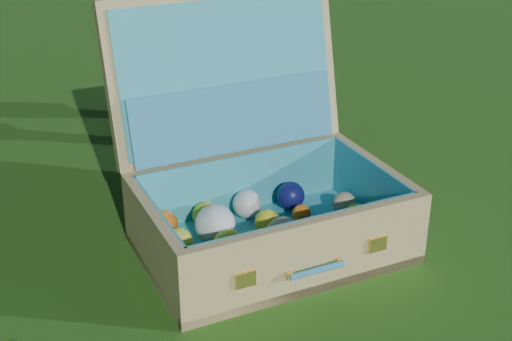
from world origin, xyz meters
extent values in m
plane|color=#215114|center=(0.00, 0.00, 0.00)|extent=(60.00, 60.00, 0.00)
cube|color=tan|center=(0.02, 0.19, 0.01)|extent=(0.69, 0.47, 0.02)
cube|color=tan|center=(0.01, -0.02, 0.10)|extent=(0.68, 0.05, 0.20)
cube|color=tan|center=(0.02, 0.40, 0.10)|extent=(0.68, 0.05, 0.20)
cube|color=tan|center=(-0.31, 0.20, 0.10)|extent=(0.04, 0.40, 0.20)
cube|color=tan|center=(0.34, 0.18, 0.10)|extent=(0.04, 0.40, 0.20)
cube|color=teal|center=(0.02, 0.19, 0.03)|extent=(0.64, 0.42, 0.01)
cube|color=teal|center=(0.01, -0.01, 0.11)|extent=(0.63, 0.03, 0.18)
cube|color=teal|center=(0.02, 0.39, 0.11)|extent=(0.63, 0.03, 0.18)
cube|color=teal|center=(-0.29, 0.20, 0.11)|extent=(0.02, 0.40, 0.18)
cube|color=teal|center=(0.33, 0.18, 0.11)|extent=(0.02, 0.40, 0.18)
cube|color=tan|center=(0.03, 0.49, 0.42)|extent=(0.68, 0.17, 0.45)
cube|color=teal|center=(0.03, 0.47, 0.42)|extent=(0.63, 0.13, 0.39)
cube|color=teal|center=(0.02, 0.43, 0.30)|extent=(0.61, 0.09, 0.19)
cube|color=#F2C659|center=(-0.17, -0.03, 0.10)|extent=(0.05, 0.01, 0.04)
cube|color=#F2C659|center=(0.19, -0.05, 0.10)|extent=(0.05, 0.01, 0.04)
cylinder|color=teal|center=(0.01, -0.06, 0.08)|extent=(0.15, 0.02, 0.02)
cube|color=#F2C659|center=(-0.06, -0.05, 0.08)|extent=(0.01, 0.02, 0.01)
cube|color=#F2C659|center=(0.08, -0.05, 0.08)|extent=(0.01, 0.02, 0.01)
sphere|color=gold|center=(-0.26, 0.06, 0.07)|extent=(0.07, 0.07, 0.07)
sphere|color=gold|center=(-0.13, 0.05, 0.07)|extent=(0.07, 0.07, 0.07)
sphere|color=orange|center=(0.02, 0.03, 0.07)|extent=(0.07, 0.07, 0.07)
sphere|color=#AD0D14|center=(0.13, 0.04, 0.06)|extent=(0.05, 0.05, 0.05)
sphere|color=#AD0D14|center=(0.27, 0.03, 0.06)|extent=(0.06, 0.06, 0.06)
sphere|color=gold|center=(-0.25, 0.14, 0.07)|extent=(0.07, 0.07, 0.07)
sphere|color=yellow|center=(-0.12, 0.16, 0.07)|extent=(0.08, 0.08, 0.08)
sphere|color=tan|center=(0.02, 0.13, 0.08)|extent=(0.10, 0.10, 0.10)
sphere|color=#101454|center=(0.14, 0.14, 0.06)|extent=(0.07, 0.07, 0.07)
sphere|color=gold|center=(0.26, 0.14, 0.07)|extent=(0.07, 0.07, 0.07)
sphere|color=gold|center=(-0.23, 0.23, 0.07)|extent=(0.08, 0.08, 0.08)
sphere|color=silver|center=(-0.12, 0.25, 0.09)|extent=(0.11, 0.11, 0.11)
sphere|color=yellow|center=(0.03, 0.23, 0.07)|extent=(0.07, 0.07, 0.07)
sphere|color=orange|center=(0.14, 0.24, 0.06)|extent=(0.05, 0.05, 0.05)
sphere|color=tan|center=(0.27, 0.23, 0.07)|extent=(0.07, 0.07, 0.07)
sphere|color=orange|center=(-0.23, 0.34, 0.07)|extent=(0.08, 0.08, 0.08)
sphere|color=gold|center=(-0.11, 0.34, 0.07)|extent=(0.07, 0.07, 0.07)
sphere|color=silver|center=(0.02, 0.34, 0.07)|extent=(0.08, 0.08, 0.08)
sphere|color=#101454|center=(0.15, 0.33, 0.07)|extent=(0.08, 0.08, 0.08)
camera|label=1|loc=(-0.77, -1.26, 1.03)|focal=50.00mm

